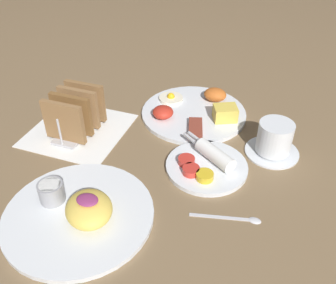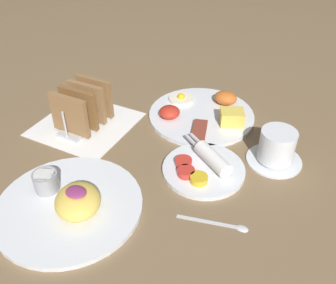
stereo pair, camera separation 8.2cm
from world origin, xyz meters
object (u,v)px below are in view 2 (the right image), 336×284
at_px(plate_condiments, 204,167).
at_px(plate_foreground, 69,202).
at_px(plate_breakfast, 203,113).
at_px(toast_rack, 83,107).
at_px(coffee_cup, 276,148).

relative_size(plate_condiments, plate_foreground, 0.63).
height_order(plate_breakfast, plate_foreground, plate_foreground).
xyz_separation_m(plate_condiments, toast_rack, (-0.33, 0.03, 0.04)).
relative_size(plate_breakfast, plate_condiments, 1.53).
bearing_deg(toast_rack, plate_condiments, -4.90).
xyz_separation_m(plate_breakfast, coffee_cup, (0.21, -0.09, 0.02)).
bearing_deg(plate_foreground, coffee_cup, 45.44).
bearing_deg(toast_rack, coffee_cup, 9.15).
bearing_deg(plate_foreground, plate_condiments, 48.93).
height_order(plate_breakfast, plate_condiments, plate_breakfast).
relative_size(plate_foreground, coffee_cup, 2.31).
bearing_deg(toast_rack, plate_foreground, -58.81).
relative_size(plate_breakfast, coffee_cup, 2.23).
height_order(plate_condiments, toast_rack, toast_rack).
bearing_deg(plate_breakfast, plate_condiments, -66.66).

